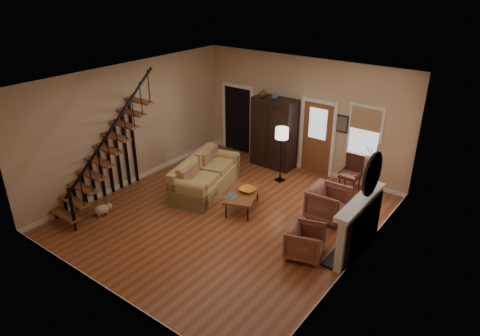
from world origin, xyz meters
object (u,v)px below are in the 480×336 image
Objects in this scene: armchair_left at (305,242)px; armoire at (274,133)px; floor_lamp at (281,155)px; sofa at (206,175)px; side_chair at (350,174)px; armchair_right at (328,203)px; coffee_table at (242,201)px.

armoire is at bearing 24.00° from armchair_left.
sofa is at bearing -127.35° from floor_lamp.
side_chair is at bearing 17.18° from floor_lamp.
armoire is at bearing 53.95° from armchair_right.
armoire reaches higher than coffee_table.
armchair_left is 1.67m from armchair_right.
armoire is 2.93m from coffee_table.
floor_lamp reaches higher than coffee_table.
coffee_table is (0.82, -2.68, -0.83)m from armoire.
armchair_left is (3.56, -0.99, -0.10)m from sofa.
sofa is 3.12× the size of armchair_left.
armchair_right is (3.27, 0.65, -0.04)m from sofa.
armoire reaches higher than sofa.
coffee_table is at bearing -124.79° from side_chair.
armchair_left is at bearing -19.29° from coffee_table.
side_chair is at bearing 20.81° from sofa.
armoire is 2.38× the size of armchair_right.
armchair_right is 2.27m from floor_lamp.
sofa is 2.69× the size of armchair_right.
armchair_right is at bearing 25.18° from coffee_table.
armchair_left is at bearing -49.73° from floor_lamp.
floor_lamp is at bearing 23.23° from armchair_left.
floor_lamp is 1.55× the size of side_chair.
sofa is 2.15m from floor_lamp.
armoire is 0.88× the size of sofa.
armchair_right is at bearing -6.87° from armchair_left.
side_chair is (1.82, 0.56, -0.28)m from floor_lamp.
armoire is 1.33× the size of floor_lamp.
armchair_left is (2.17, -0.76, 0.12)m from coffee_table.
armoire reaches higher than side_chair.
coffee_table is 1.13× the size of side_chair.
coffee_table is 2.31m from armchair_left.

